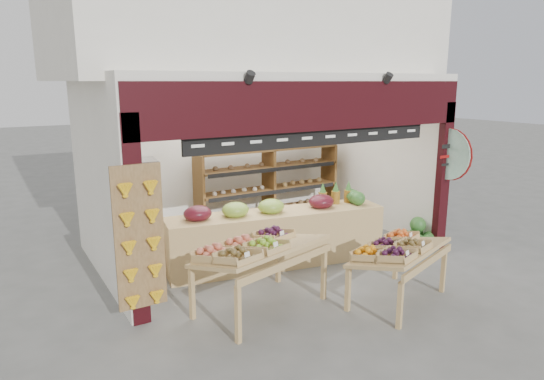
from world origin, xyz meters
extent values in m
plane|color=#60605B|center=(0.00, 0.00, 0.00)|extent=(60.00, 60.00, 0.00)
cube|color=white|center=(0.00, 2.29, 1.50)|extent=(5.76, 0.18, 3.00)
cube|color=white|center=(-2.79, 0.60, 1.50)|extent=(0.18, 3.38, 3.00)
cube|color=white|center=(2.79, 0.60, 1.50)|extent=(0.18, 3.38, 3.00)
cube|color=white|center=(0.00, 0.60, 3.06)|extent=(5.76, 3.38, 0.12)
cube|color=white|center=(0.00, 1.70, 4.20)|extent=(6.36, 4.60, 2.40)
cube|color=black|center=(0.00, -1.05, 2.65)|extent=(5.70, 0.14, 0.70)
cube|color=black|center=(-2.75, -1.05, 1.32)|extent=(0.22, 0.14, 2.65)
cube|color=black|center=(2.75, -1.05, 1.32)|extent=(0.22, 0.14, 2.65)
cube|color=black|center=(0.00, -1.02, 2.20)|extent=(4.20, 0.05, 0.26)
cylinder|color=white|center=(0.10, -0.95, 2.45)|extent=(0.34, 0.05, 0.34)
cube|color=olive|center=(-2.73, -1.14, 1.15)|extent=(0.60, 0.04, 1.80)
cylinder|color=silver|center=(2.75, -1.14, 1.75)|extent=(0.04, 0.90, 0.90)
cylinder|color=maroon|center=(2.75, -1.16, 1.75)|extent=(0.01, 0.92, 0.92)
cube|color=brown|center=(-0.79, 1.68, 0.83)|extent=(0.05, 0.52, 1.65)
cube|color=brown|center=(0.75, 1.68, 0.83)|extent=(0.05, 0.52, 1.65)
cube|color=brown|center=(2.30, 1.68, 0.83)|extent=(0.05, 0.52, 1.65)
cube|color=brown|center=(0.75, 1.68, 0.36)|extent=(3.09, 0.52, 0.04)
cube|color=brown|center=(0.75, 1.68, 0.83)|extent=(3.09, 0.52, 0.04)
cube|color=brown|center=(0.75, 1.68, 1.29)|extent=(3.09, 0.52, 0.04)
cube|color=brown|center=(0.75, 1.68, 1.65)|extent=(3.09, 0.52, 0.04)
cone|color=#966031|center=(-0.49, 1.68, 1.79)|extent=(0.32, 0.32, 0.28)
cone|color=#966031|center=(0.34, 1.68, 1.79)|extent=(0.32, 0.32, 0.28)
cone|color=#966031|center=(1.16, 1.68, 1.79)|extent=(0.32, 0.32, 0.28)
cone|color=#966031|center=(1.99, 1.68, 1.79)|extent=(0.32, 0.32, 0.28)
cube|color=#B5B7BC|center=(-1.85, 1.89, 0.81)|extent=(0.70, 0.70, 1.62)
cube|color=beige|center=(-2.18, 0.37, 0.16)|extent=(0.44, 0.36, 0.33)
cube|color=beige|center=(-2.13, 0.37, 0.47)|extent=(0.40, 0.34, 0.27)
cube|color=#134822|center=(-1.62, 0.38, 0.14)|extent=(0.41, 0.34, 0.27)
cube|color=beige|center=(-1.70, 0.78, 0.13)|extent=(0.37, 0.32, 0.26)
cube|color=tan|center=(-0.22, -0.23, 0.45)|extent=(3.70, 1.33, 0.91)
ellipsoid|color=#59141E|center=(-1.51, 0.00, 1.01)|extent=(0.44, 0.40, 0.24)
ellipsoid|color=#8CB23F|center=(-0.92, -0.10, 1.01)|extent=(0.44, 0.40, 0.24)
ellipsoid|color=#8CB23F|center=(-0.32, -0.21, 1.01)|extent=(0.44, 0.40, 0.24)
ellipsoid|color=#59141E|center=(0.58, -0.37, 1.01)|extent=(0.44, 0.40, 0.24)
cylinder|color=olive|center=(0.70, -0.24, 1.02)|extent=(0.15, 0.15, 0.22)
cylinder|color=olive|center=(0.95, -0.28, 1.02)|extent=(0.15, 0.15, 0.22)
cylinder|color=olive|center=(1.20, -0.32, 1.02)|extent=(0.15, 0.15, 0.22)
cube|color=tan|center=(-1.25, -1.50, 0.82)|extent=(1.95, 1.41, 0.25)
cube|color=tan|center=(-1.92, -2.14, 0.36)|extent=(0.07, 0.07, 0.72)
cube|color=tan|center=(-0.35, -1.69, 0.36)|extent=(0.07, 0.07, 0.72)
cube|color=tan|center=(-2.15, -1.31, 0.36)|extent=(0.07, 0.07, 0.72)
cube|color=tan|center=(-0.58, -0.86, 0.36)|extent=(0.07, 0.07, 0.72)
cube|color=tan|center=(0.49, -2.28, 0.72)|extent=(1.72, 1.30, 0.23)
cube|color=tan|center=(-0.06, -2.86, 0.31)|extent=(0.08, 0.08, 0.62)
cube|color=tan|center=(1.27, -2.40, 0.31)|extent=(0.08, 0.08, 0.62)
cube|color=tan|center=(-0.30, -2.16, 0.31)|extent=(0.08, 0.08, 0.62)
cube|color=tan|center=(1.03, -1.70, 0.31)|extent=(0.08, 0.08, 0.62)
sphere|color=#17461B|center=(2.34, -0.94, 0.15)|extent=(0.29, 0.29, 0.29)
sphere|color=#17461B|center=(2.66, -0.94, 0.15)|extent=(0.29, 0.29, 0.29)
sphere|color=#17461B|center=(2.34, -0.62, 0.15)|extent=(0.29, 0.29, 0.29)
sphere|color=#17461B|center=(2.66, -0.62, 0.15)|extent=(0.29, 0.29, 0.29)
sphere|color=#17461B|center=(2.50, -0.78, 0.41)|extent=(0.29, 0.29, 0.29)
sphere|color=#17461B|center=(2.50, -1.04, 0.15)|extent=(0.29, 0.29, 0.29)
sphere|color=#17461B|center=(2.24, -0.78, 0.15)|extent=(0.29, 0.29, 0.29)
camera|label=1|loc=(-4.22, -6.76, 3.00)|focal=32.00mm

